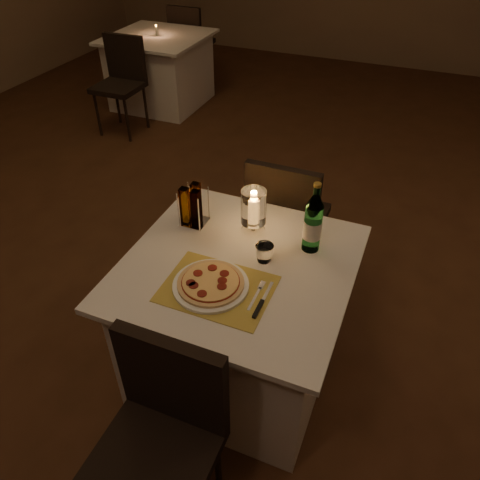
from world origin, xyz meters
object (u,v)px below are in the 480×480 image
at_px(tumbler, 264,253).
at_px(chair_near, 162,426).
at_px(chair_far, 285,213).
at_px(pizza, 211,282).
at_px(main_table, 238,320).
at_px(water_bottle, 313,224).
at_px(plate, 211,285).
at_px(hurricane_candle, 254,208).
at_px(neighbor_table_left, 161,70).

bearing_deg(tumbler, chair_near, -97.03).
xyz_separation_m(chair_far, pizza, (-0.05, -0.89, 0.22)).
xyz_separation_m(main_table, water_bottle, (0.27, 0.23, 0.51)).
distance_m(main_table, chair_far, 0.74).
xyz_separation_m(plate, tumbler, (0.15, 0.25, 0.03)).
height_order(chair_near, water_bottle, water_bottle).
bearing_deg(pizza, hurricane_candle, 86.47).
distance_m(pizza, hurricane_candle, 0.44).
relative_size(main_table, tumbler, 12.13).
distance_m(chair_far, tumbler, 0.69).
bearing_deg(plate, water_bottle, 52.21).
bearing_deg(tumbler, plate, -120.57).
height_order(main_table, chair_far, chair_far).
distance_m(main_table, tumbler, 0.42).
height_order(chair_near, pizza, chair_near).
bearing_deg(tumbler, neighbor_table_left, 127.46).
xyz_separation_m(chair_near, tumbler, (0.10, 0.78, 0.23)).
relative_size(chair_near, water_bottle, 2.59).
bearing_deg(chair_far, hurricane_candle, -92.94).
xyz_separation_m(pizza, tumbler, (0.15, 0.25, 0.01)).
bearing_deg(main_table, hurricane_candle, 95.59).
bearing_deg(pizza, main_table, 74.39).
xyz_separation_m(chair_far, plate, (-0.05, -0.89, 0.20)).
distance_m(tumbler, hurricane_candle, 0.23).
distance_m(plate, water_bottle, 0.53).
bearing_deg(hurricane_candle, tumbler, -55.92).
bearing_deg(main_table, pizza, -105.61).
bearing_deg(hurricane_candle, pizza, -93.53).
distance_m(plate, tumbler, 0.29).
distance_m(main_table, neighbor_table_left, 3.75).
distance_m(plate, pizza, 0.02).
relative_size(chair_near, pizza, 3.21).
distance_m(main_table, hurricane_candle, 0.56).
bearing_deg(pizza, water_bottle, 52.19).
xyz_separation_m(chair_far, tumbler, (0.10, -0.65, 0.23)).
distance_m(main_table, plate, 0.42).
bearing_deg(chair_far, water_bottle, -61.48).
distance_m(pizza, neighbor_table_left, 3.89).
height_order(pizza, hurricane_candle, hurricane_candle).
bearing_deg(pizza, neighbor_table_left, 123.50).
bearing_deg(chair_near, neighbor_table_left, 120.16).
bearing_deg(chair_near, tumbler, 82.97).
xyz_separation_m(chair_far, hurricane_candle, (-0.02, -0.47, 0.33)).
bearing_deg(chair_far, main_table, -90.00).
bearing_deg(hurricane_candle, water_bottle, -3.87).
relative_size(main_table, hurricane_candle, 4.36).
relative_size(hurricane_candle, neighbor_table_left, 0.23).
height_order(chair_far, water_bottle, water_bottle).
relative_size(pizza, tumbler, 3.40).
height_order(pizza, neighbor_table_left, pizza).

